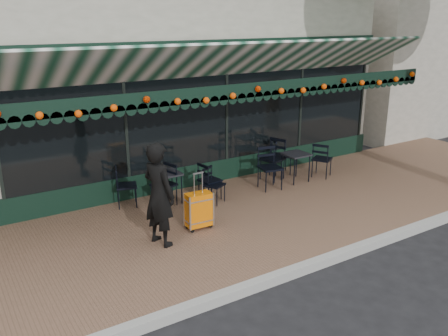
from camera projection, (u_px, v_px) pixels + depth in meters
ground at (288, 275)px, 7.34m from camera, size 80.00×80.00×0.00m
sidewalk at (220, 225)px, 8.92m from camera, size 18.00×4.00×0.15m
curb at (291, 272)px, 7.25m from camera, size 18.00×0.16×0.15m
restaurant_building at (107, 76)px, 12.96m from camera, size 12.00×9.60×4.50m
neighbor_building_right at (409, 53)px, 19.66m from camera, size 12.00×8.00×4.80m
woman at (159, 194)px, 7.77m from camera, size 0.59×0.74×1.76m
suitcase at (199, 210)px, 8.49m from camera, size 0.47×0.28×1.06m
cafe_table_a at (296, 156)px, 10.90m from camera, size 0.54×0.54×0.67m
cafe_table_b at (167, 176)px, 9.61m from camera, size 0.53×0.53×0.65m
chair_a_left at (272, 159)px, 11.06m from camera, size 0.61×0.61×0.97m
chair_a_right at (281, 156)px, 11.49m from camera, size 0.58×0.58×0.89m
chair_a_front at (270, 168)px, 10.44m from camera, size 0.55×0.55×0.95m
chair_a_extra at (322, 159)px, 11.27m from camera, size 0.58×0.58×0.85m
chair_b_left at (164, 185)px, 9.51m from camera, size 0.53×0.53×0.87m
chair_b_right at (210, 181)px, 9.86m from camera, size 0.45×0.45×0.81m
chair_b_front at (214, 185)px, 9.67m from camera, size 0.51×0.51×0.76m
chair_solo at (126, 186)px, 9.50m from camera, size 0.53×0.53×0.84m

